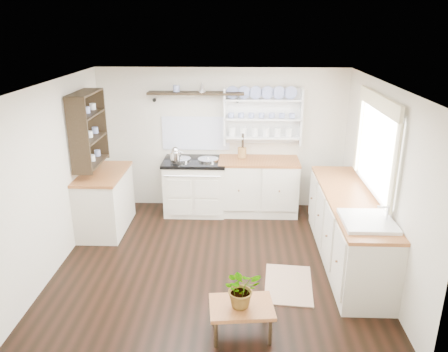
# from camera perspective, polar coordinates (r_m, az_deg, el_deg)

# --- Properties ---
(floor) EXTENTS (4.00, 3.80, 0.01)m
(floor) POSITION_cam_1_polar(r_m,az_deg,el_deg) (5.84, -1.07, -11.04)
(floor) COLOR black
(floor) RESTS_ON ground
(wall_back) EXTENTS (4.00, 0.02, 2.30)m
(wall_back) POSITION_cam_1_polar(r_m,az_deg,el_deg) (7.16, -0.28, 4.82)
(wall_back) COLOR beige
(wall_back) RESTS_ON ground
(wall_right) EXTENTS (0.02, 3.80, 2.30)m
(wall_right) POSITION_cam_1_polar(r_m,az_deg,el_deg) (5.60, 19.73, -0.62)
(wall_right) COLOR beige
(wall_right) RESTS_ON ground
(wall_left) EXTENTS (0.02, 3.80, 2.30)m
(wall_left) POSITION_cam_1_polar(r_m,az_deg,el_deg) (5.81, -21.23, -0.10)
(wall_left) COLOR beige
(wall_left) RESTS_ON ground
(ceiling) EXTENTS (4.00, 3.80, 0.01)m
(ceiling) POSITION_cam_1_polar(r_m,az_deg,el_deg) (5.07, -1.23, 11.92)
(ceiling) COLOR white
(ceiling) RESTS_ON wall_back
(window) EXTENTS (0.08, 1.55, 1.22)m
(window) POSITION_cam_1_polar(r_m,az_deg,el_deg) (5.61, 19.28, 3.89)
(window) COLOR white
(window) RESTS_ON wall_right
(aga_cooker) EXTENTS (0.99, 0.69, 0.92)m
(aga_cooker) POSITION_cam_1_polar(r_m,az_deg,el_deg) (7.09, -3.81, -1.29)
(aga_cooker) COLOR silver
(aga_cooker) RESTS_ON floor
(back_cabinets) EXTENTS (1.27, 0.63, 0.90)m
(back_cabinets) POSITION_cam_1_polar(r_m,az_deg,el_deg) (7.09, 4.48, -1.26)
(back_cabinets) COLOR beige
(back_cabinets) RESTS_ON floor
(right_cabinets) EXTENTS (0.62, 2.43, 0.90)m
(right_cabinets) POSITION_cam_1_polar(r_m,az_deg,el_deg) (5.87, 15.88, -6.59)
(right_cabinets) COLOR beige
(right_cabinets) RESTS_ON floor
(belfast_sink) EXTENTS (0.55, 0.60, 0.45)m
(belfast_sink) POSITION_cam_1_polar(r_m,az_deg,el_deg) (5.08, 18.12, -6.84)
(belfast_sink) COLOR white
(belfast_sink) RESTS_ON right_cabinets
(left_cabinets) EXTENTS (0.62, 1.13, 0.90)m
(left_cabinets) POSITION_cam_1_polar(r_m,az_deg,el_deg) (6.73, -15.27, -3.08)
(left_cabinets) COLOR beige
(left_cabinets) RESTS_ON floor
(plate_rack) EXTENTS (1.20, 0.22, 0.90)m
(plate_rack) POSITION_cam_1_polar(r_m,az_deg,el_deg) (7.03, 5.05, 7.87)
(plate_rack) COLOR white
(plate_rack) RESTS_ON wall_back
(high_shelf) EXTENTS (1.50, 0.29, 0.16)m
(high_shelf) POSITION_cam_1_polar(r_m,az_deg,el_deg) (6.91, -3.70, 10.67)
(high_shelf) COLOR black
(high_shelf) RESTS_ON wall_back
(left_shelving) EXTENTS (0.28, 0.80, 1.05)m
(left_shelving) POSITION_cam_1_polar(r_m,az_deg,el_deg) (6.45, -17.33, 5.93)
(left_shelving) COLOR black
(left_shelving) RESTS_ON wall_left
(kettle) EXTENTS (0.17, 0.17, 0.21)m
(kettle) POSITION_cam_1_polar(r_m,az_deg,el_deg) (6.83, -6.36, 2.93)
(kettle) COLOR silver
(kettle) RESTS_ON aga_cooker
(utensil_crock) EXTENTS (0.14, 0.14, 0.16)m
(utensil_crock) POSITION_cam_1_polar(r_m,az_deg,el_deg) (6.99, 2.37, 3.07)
(utensil_crock) COLOR olive
(utensil_crock) RESTS_ON back_cabinets
(center_table) EXTENTS (0.67, 0.51, 0.34)m
(center_table) POSITION_cam_1_polar(r_m,az_deg,el_deg) (4.50, 2.29, -16.97)
(center_table) COLOR brown
(center_table) RESTS_ON floor
(potted_plant) EXTENTS (0.43, 0.40, 0.40)m
(potted_plant) POSITION_cam_1_polar(r_m,az_deg,el_deg) (4.36, 2.34, -14.39)
(potted_plant) COLOR #3F7233
(potted_plant) RESTS_ON center_table
(floor_rug) EXTENTS (0.63, 0.90, 0.02)m
(floor_rug) POSITION_cam_1_polar(r_m,az_deg,el_deg) (5.43, 8.41, -13.82)
(floor_rug) COLOR #8C6751
(floor_rug) RESTS_ON floor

